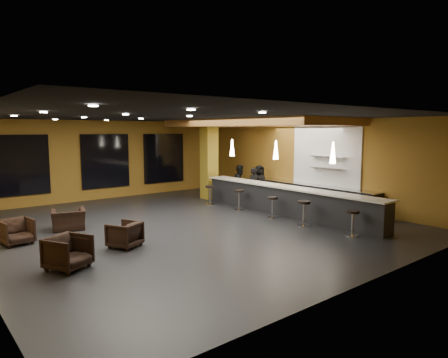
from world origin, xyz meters
TOP-DOWN VIEW (x-y plane):
  - floor at (0.00, 0.00)m, footprint 12.00×13.00m
  - ceiling at (0.00, 0.00)m, footprint 12.00×13.00m
  - wall_back at (0.00, 6.55)m, footprint 12.00×0.10m
  - wall_front at (0.00, -6.55)m, footprint 12.00×0.10m
  - wall_right at (6.05, 0.00)m, footprint 0.10×13.00m
  - wood_soffit at (4.00, 1.00)m, footprint 3.60×8.00m
  - window_left at (-3.50, 6.44)m, footprint 2.20×0.06m
  - window_center at (0.00, 6.44)m, footprint 2.20×0.06m
  - window_right at (3.00, 6.44)m, footprint 2.20×0.06m
  - tile_backsplash at (5.96, -1.00)m, footprint 0.06×3.20m
  - bar_counter at (3.65, -1.00)m, footprint 0.60×8.00m
  - bar_top at (3.65, -1.00)m, footprint 0.78×8.10m
  - prep_counter at (5.65, -0.50)m, footprint 0.70×6.00m
  - prep_top at (5.65, -0.50)m, footprint 0.72×6.00m
  - wall_shelf_lower at (5.82, -1.20)m, footprint 0.30×1.50m
  - wall_shelf_upper at (5.82, -1.20)m, footprint 0.30×1.50m
  - column at (3.65, 3.60)m, footprint 0.60×0.60m
  - pendant_0 at (3.65, -3.00)m, footprint 0.20×0.20m
  - pendant_1 at (3.65, -0.50)m, footprint 0.20×0.20m
  - pendant_2 at (3.65, 2.00)m, footprint 0.20×0.20m
  - staff_a at (4.32, 1.33)m, footprint 0.62×0.49m
  - staff_b at (4.47, 2.39)m, footprint 0.91×0.80m
  - staff_c at (5.25, 2.00)m, footprint 0.82×0.61m
  - armchair_a at (-4.38, -1.90)m, footprint 1.09×1.10m
  - armchair_b at (-2.68, -1.12)m, footprint 0.99×1.00m
  - armchair_c at (-4.83, 0.96)m, footprint 0.84×0.86m
  - armchair_d at (-3.22, 1.71)m, footprint 1.17×1.08m
  - bar_stool_0 at (2.95, -4.26)m, footprint 0.38×0.38m
  - bar_stool_1 at (2.78, -2.59)m, footprint 0.42×0.42m
  - bar_stool_2 at (2.88, -1.11)m, footprint 0.38×0.38m
  - bar_stool_3 at (2.88, 0.66)m, footprint 0.41×0.41m
  - bar_stool_4 at (2.71, 2.29)m, footprint 0.41×0.41m

SIDE VIEW (x-z plane):
  - floor at x=0.00m, z-range -0.10..0.00m
  - armchair_d at x=-3.22m, z-range 0.00..0.64m
  - armchair_b at x=-2.68m, z-range 0.00..0.68m
  - armchair_c at x=-4.83m, z-range 0.00..0.70m
  - armchair_a at x=-4.38m, z-range 0.00..0.75m
  - prep_counter at x=5.65m, z-range 0.00..0.86m
  - bar_stool_0 at x=2.95m, z-range 0.11..0.87m
  - bar_stool_2 at x=2.88m, z-range 0.11..0.87m
  - bar_counter at x=3.65m, z-range 0.00..1.00m
  - bar_stool_3 at x=2.88m, z-range 0.11..0.91m
  - bar_stool_4 at x=2.71m, z-range 0.11..0.91m
  - bar_stool_1 at x=2.78m, z-range 0.12..0.94m
  - staff_a at x=4.32m, z-range 0.00..1.51m
  - staff_c at x=5.25m, z-range 0.00..1.53m
  - staff_b at x=4.47m, z-range 0.00..1.56m
  - prep_top at x=5.65m, z-range 0.87..0.90m
  - bar_top at x=3.65m, z-range 1.00..1.05m
  - wall_shelf_lower at x=5.82m, z-range 1.59..1.61m
  - window_left at x=-3.50m, z-range 0.50..2.90m
  - window_center at x=0.00m, z-range 0.50..2.90m
  - window_right at x=3.00m, z-range 0.50..2.90m
  - wall_back at x=0.00m, z-range 0.00..3.50m
  - wall_front at x=0.00m, z-range 0.00..3.50m
  - wall_right at x=6.05m, z-range 0.00..3.50m
  - column at x=3.65m, z-range 0.00..3.50m
  - tile_backsplash at x=5.96m, z-range 0.80..3.20m
  - wall_shelf_upper at x=5.82m, z-range 2.03..2.06m
  - pendant_0 at x=3.65m, z-range 2.00..2.70m
  - pendant_1 at x=3.65m, z-range 2.00..2.70m
  - pendant_2 at x=3.65m, z-range 2.00..2.70m
  - wood_soffit at x=4.00m, z-range 3.22..3.50m
  - ceiling at x=0.00m, z-range 3.50..3.60m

